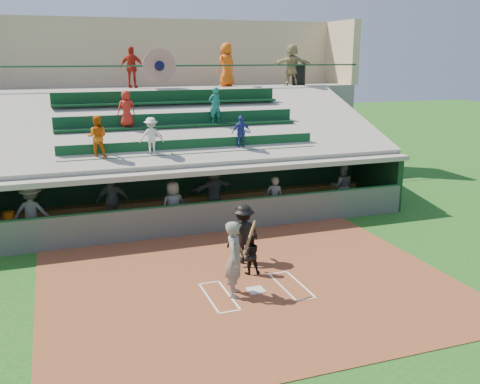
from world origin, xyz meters
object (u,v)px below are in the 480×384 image
object	(u,v)px
batter_at_plate	(235,259)
water_cooler	(9,217)
trash_bin	(299,75)
catcher	(250,254)
home_plate	(256,290)
white_table	(10,232)

from	to	relation	value
batter_at_plate	water_cooler	distance (m)	8.55
water_cooler	trash_bin	distance (m)	15.24
catcher	trash_bin	xyz separation A→B (m)	(6.76, 11.26, 4.50)
home_plate	catcher	size ratio (longest dim) A/B	0.37
catcher	water_cooler	xyz separation A→B (m)	(-6.56, 5.19, 0.27)
home_plate	batter_at_plate	distance (m)	1.16
batter_at_plate	catcher	size ratio (longest dim) A/B	1.73
white_table	water_cooler	distance (m)	0.51
catcher	water_cooler	distance (m)	8.37
white_table	trash_bin	distance (m)	15.43
white_table	catcher	bearing A→B (deg)	-13.19
batter_at_plate	water_cooler	world-z (taller)	batter_at_plate
white_table	water_cooler	xyz separation A→B (m)	(0.03, 0.03, 0.51)
catcher	trash_bin	size ratio (longest dim) A/B	1.15
water_cooler	batter_at_plate	bearing A→B (deg)	-48.20
catcher	batter_at_plate	bearing A→B (deg)	63.41
home_plate	water_cooler	size ratio (longest dim) A/B	1.19
home_plate	trash_bin	xyz separation A→B (m)	(7.03, 12.39, 5.07)
batter_at_plate	water_cooler	bearing A→B (deg)	131.80
home_plate	catcher	world-z (taller)	catcher
catcher	white_table	distance (m)	8.38
water_cooler	trash_bin	world-z (taller)	trash_bin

